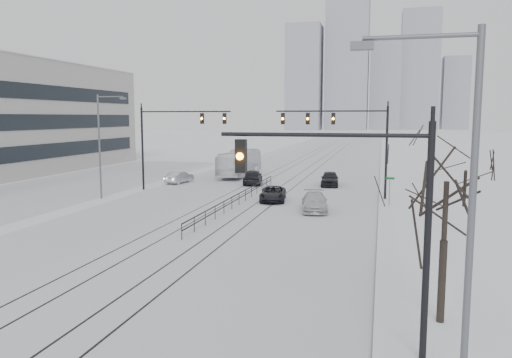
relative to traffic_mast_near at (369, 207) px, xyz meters
name	(u,v)px	position (x,y,z in m)	size (l,w,h in m)	color
road	(299,168)	(-10.79, 54.00, -4.55)	(22.00, 260.00, 0.02)	silver
sidewalk_east	(400,170)	(2.71, 54.00, -4.48)	(5.00, 260.00, 0.16)	silver
curb	(381,170)	(0.26, 54.00, -4.50)	(0.10, 260.00, 0.12)	gray
parking_strip	(62,188)	(-30.79, 29.00, -4.55)	(14.00, 60.00, 0.03)	silver
tram_rails	(267,188)	(-10.79, 34.00, -4.54)	(5.30, 180.00, 0.01)	black
skyline	(372,73)	(-5.77, 267.63, 26.08)	(96.00, 48.00, 72.00)	#9296A0
traffic_mast_near	(369,207)	(0.00, 0.00, 0.00)	(6.10, 0.37, 7.00)	black
traffic_mast_ne	(347,133)	(-2.64, 29.00, 1.20)	(9.60, 0.37, 8.00)	black
traffic_mast_nw	(171,133)	(-19.31, 30.00, 1.01)	(9.10, 0.37, 8.00)	black
street_light_east	(457,206)	(1.91, -3.00, 0.65)	(2.73, 0.25, 9.00)	#595B60
street_light_west	(102,139)	(-22.99, 24.00, 0.65)	(2.73, 0.25, 9.00)	#595B60
bare_tree	(446,197)	(2.41, 3.00, -0.07)	(4.40, 4.40, 6.10)	black
median_fence	(239,199)	(-10.79, 24.00, -4.04)	(0.06, 24.00, 1.00)	black
street_sign	(390,187)	(1.01, 26.00, -2.96)	(0.70, 0.06, 2.40)	#595B60
sedan_sb_inner	(253,177)	(-12.85, 36.40, -3.77)	(1.86, 4.63, 1.58)	black
sedan_sb_outer	(179,177)	(-20.72, 35.30, -3.92)	(1.35, 3.88, 1.28)	#B0B2B9
sedan_nb_front	(273,194)	(-8.51, 26.47, -3.94)	(2.07, 4.49, 1.25)	black
sedan_nb_right	(314,202)	(-4.51, 22.90, -3.88)	(1.91, 4.71, 1.37)	silver
sedan_nb_far	(330,179)	(-4.80, 37.10, -3.81)	(1.77, 4.40, 1.50)	black
box_truck	(240,163)	(-16.20, 43.19, -3.01)	(2.61, 11.17, 3.11)	white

